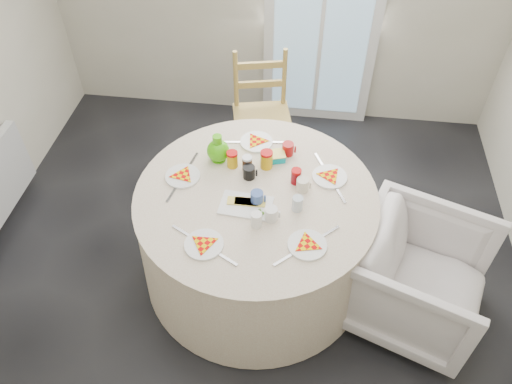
# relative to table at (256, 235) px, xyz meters

# --- Properties ---
(floor) EXTENTS (4.00, 4.00, 0.00)m
(floor) POSITION_rel_table_xyz_m (-0.07, -0.04, -0.38)
(floor) COLOR black
(floor) RESTS_ON ground
(glass_door) EXTENTS (1.00, 0.08, 2.10)m
(glass_door) POSITION_rel_table_xyz_m (0.33, 1.91, 0.68)
(glass_door) COLOR silver
(glass_door) RESTS_ON floor
(table) EXTENTS (1.59, 1.59, 0.81)m
(table) POSITION_rel_table_xyz_m (0.00, 0.00, 0.00)
(table) COLOR silver
(table) RESTS_ON floor
(wooden_chair) EXTENTS (0.55, 0.53, 1.04)m
(wooden_chair) POSITION_rel_table_xyz_m (-0.09, 1.13, 0.09)
(wooden_chair) COLOR tan
(wooden_chair) RESTS_ON floor
(armchair) EXTENTS (0.99, 1.02, 0.83)m
(armchair) POSITION_rel_table_xyz_m (1.07, -0.22, 0.02)
(armchair) COLOR silver
(armchair) RESTS_ON floor
(place_settings) EXTENTS (1.33, 1.33, 0.02)m
(place_settings) POSITION_rel_table_xyz_m (0.00, 0.00, 0.40)
(place_settings) COLOR white
(place_settings) RESTS_ON table
(jar_cluster) EXTENTS (0.53, 0.36, 0.14)m
(jar_cluster) POSITION_rel_table_xyz_m (0.01, 0.19, 0.45)
(jar_cluster) COLOR brown
(jar_cluster) RESTS_ON table
(butter_tub) EXTENTS (0.17, 0.14, 0.06)m
(butter_tub) POSITION_rel_table_xyz_m (0.08, 0.34, 0.41)
(butter_tub) COLOR #0398A8
(butter_tub) RESTS_ON table
(green_pitcher) EXTENTS (0.19, 0.19, 0.20)m
(green_pitcher) POSITION_rel_table_xyz_m (-0.29, 0.30, 0.49)
(green_pitcher) COLOR #42B60B
(green_pitcher) RESTS_ON table
(cheese_platter) EXTENTS (0.33, 0.23, 0.04)m
(cheese_platter) POSITION_rel_table_xyz_m (-0.05, -0.11, 0.40)
(cheese_platter) COLOR white
(cheese_platter) RESTS_ON table
(mugs_glasses) EXTENTS (0.64, 0.64, 0.11)m
(mugs_glasses) POSITION_rel_table_xyz_m (0.11, 0.03, 0.44)
(mugs_glasses) COLOR #999999
(mugs_glasses) RESTS_ON table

